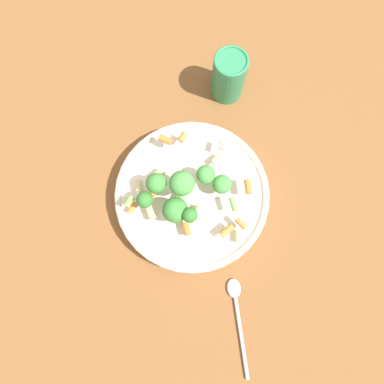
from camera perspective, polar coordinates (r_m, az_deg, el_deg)
The scene contains 5 objects.
ground_plane at distance 0.76m, azimuth -0.00°, elevation -1.04°, with size 3.00×3.00×0.00m, color brown.
bowl at distance 0.73m, azimuth -0.00°, elevation -0.60°, with size 0.30×0.30×0.05m.
pasta_salad at distance 0.67m, azimuth -1.45°, elevation -0.09°, with size 0.22×0.25×0.08m.
cup at distance 0.80m, azimuth 5.63°, elevation 17.19°, with size 0.07×0.07×0.12m.
spoon at distance 0.74m, azimuth 6.89°, elevation -17.30°, with size 0.12×0.15×0.01m.
Camera 1 is at (0.12, 0.11, 0.74)m, focal length 35.00 mm.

